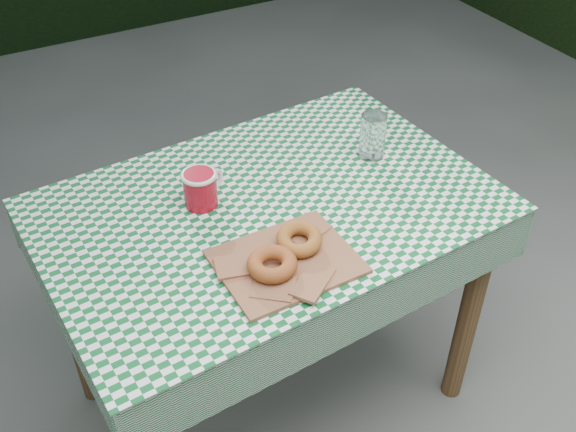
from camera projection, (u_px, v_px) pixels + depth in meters
The scene contains 8 objects.
ground at pixel (213, 397), 2.11m from camera, with size 60.00×60.00×0.00m, color #4B4B46.
table at pixel (271, 310), 1.89m from camera, with size 1.08×0.72×0.75m, color #53371C.
tablecloth at pixel (268, 205), 1.65m from camera, with size 1.10×0.74×0.01m, color #0D5626.
paper_bag at pixel (286, 261), 1.48m from camera, with size 0.30×0.24×0.02m, color #935F40.
bagel_front at pixel (272, 264), 1.43m from camera, with size 0.11×0.11×0.03m, color #9F5020.
bagel_back at pixel (299, 239), 1.50m from camera, with size 0.10×0.10×0.03m, color #A55022.
coffee_mug at pixel (200, 189), 1.62m from camera, with size 0.16×0.16×0.09m, color #A60A1A, non-canonical shape.
drinking_glass at pixel (373, 136), 1.78m from camera, with size 0.07×0.07×0.12m, color white.
Camera 1 is at (-0.40, -1.24, 1.77)m, focal length 41.71 mm.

